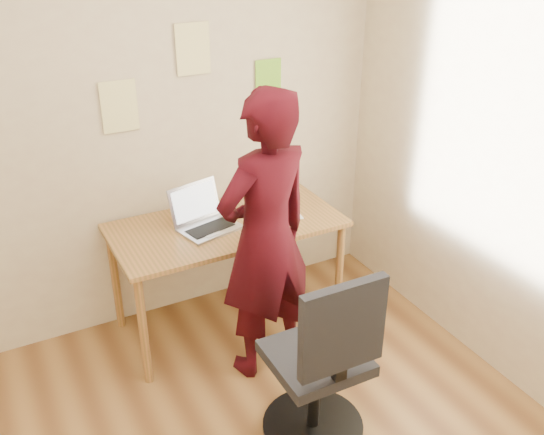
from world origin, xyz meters
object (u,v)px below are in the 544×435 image
laptop (204,219)px  phone (260,232)px  office_chair (322,371)px  person (265,239)px  desk (227,235)px

laptop → phone: 0.35m
office_chair → person: bearing=88.4°
desk → phone: phone is taller
desk → laptop: 0.19m
laptop → phone: (0.26, -0.23, -0.05)m
laptop → phone: size_ratio=2.94×
desk → person: 0.50m
person → office_chair: bearing=75.4°
office_chair → person: person is taller
laptop → person: size_ratio=0.24×
office_chair → phone: bearing=83.2°
desk → phone: size_ratio=10.20×
desk → person: size_ratio=0.83×
phone → office_chair: size_ratio=0.13×
phone → office_chair: bearing=-87.5°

